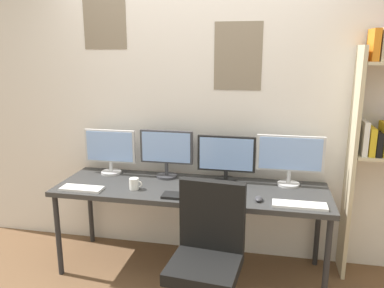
{
  "coord_description": "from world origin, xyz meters",
  "views": [
    {
      "loc": [
        0.6,
        -2.28,
        1.82
      ],
      "look_at": [
        0.0,
        0.65,
        1.09
      ],
      "focal_mm": 35.84,
      "sensor_mm": 36.0,
      "label": 1
    }
  ],
  "objects_px": {
    "office_chair": "(207,272)",
    "computer_mouse": "(259,199)",
    "keyboard_right": "(300,205)",
    "coffee_mug": "(134,184)",
    "desk": "(191,193)",
    "keyboard_center": "(185,196)",
    "monitor_center_left": "(166,151)",
    "monitor_center_right": "(226,157)",
    "monitor_far_right": "(290,157)",
    "monitor_far_left": "(110,150)",
    "keyboard_left": "(82,188)"
  },
  "relations": [
    {
      "from": "monitor_far_left",
      "to": "monitor_center_right",
      "type": "height_order",
      "value": "monitor_far_left"
    },
    {
      "from": "keyboard_right",
      "to": "monitor_center_right",
      "type": "bearing_deg",
      "value": 142.69
    },
    {
      "from": "keyboard_left",
      "to": "keyboard_center",
      "type": "height_order",
      "value": "same"
    },
    {
      "from": "keyboard_right",
      "to": "computer_mouse",
      "type": "height_order",
      "value": "computer_mouse"
    },
    {
      "from": "keyboard_center",
      "to": "coffee_mug",
      "type": "bearing_deg",
      "value": 167.18
    },
    {
      "from": "keyboard_right",
      "to": "coffee_mug",
      "type": "relative_size",
      "value": 3.6
    },
    {
      "from": "coffee_mug",
      "to": "keyboard_left",
      "type": "bearing_deg",
      "value": -166.38
    },
    {
      "from": "monitor_far_left",
      "to": "monitor_far_right",
      "type": "xyz_separation_m",
      "value": [
        1.56,
        0.0,
        0.02
      ]
    },
    {
      "from": "desk",
      "to": "monitor_center_left",
      "type": "xyz_separation_m",
      "value": [
        -0.26,
        0.21,
        0.29
      ]
    },
    {
      "from": "monitor_far_right",
      "to": "keyboard_right",
      "type": "xyz_separation_m",
      "value": [
        0.06,
        -0.44,
        -0.23
      ]
    },
    {
      "from": "monitor_center_right",
      "to": "keyboard_left",
      "type": "bearing_deg",
      "value": -158.09
    },
    {
      "from": "office_chair",
      "to": "keyboard_center",
      "type": "distance_m",
      "value": 0.6
    },
    {
      "from": "office_chair",
      "to": "coffee_mug",
      "type": "bearing_deg",
      "value": 142.43
    },
    {
      "from": "keyboard_right",
      "to": "coffee_mug",
      "type": "height_order",
      "value": "coffee_mug"
    },
    {
      "from": "monitor_far_left",
      "to": "keyboard_left",
      "type": "height_order",
      "value": "monitor_far_left"
    },
    {
      "from": "desk",
      "to": "monitor_center_right",
      "type": "bearing_deg",
      "value": 39.27
    },
    {
      "from": "desk",
      "to": "keyboard_center",
      "type": "xyz_separation_m",
      "value": [
        0.0,
        -0.23,
        0.06
      ]
    },
    {
      "from": "keyboard_left",
      "to": "computer_mouse",
      "type": "height_order",
      "value": "computer_mouse"
    },
    {
      "from": "keyboard_right",
      "to": "office_chair",
      "type": "bearing_deg",
      "value": -144.72
    },
    {
      "from": "keyboard_left",
      "to": "coffee_mug",
      "type": "relative_size",
      "value": 3.17
    },
    {
      "from": "monitor_far_left",
      "to": "keyboard_left",
      "type": "xyz_separation_m",
      "value": [
        -0.06,
        -0.44,
        -0.21
      ]
    },
    {
      "from": "monitor_far_left",
      "to": "coffee_mug",
      "type": "xyz_separation_m",
      "value": [
        0.35,
        -0.34,
        -0.18
      ]
    },
    {
      "from": "monitor_far_left",
      "to": "computer_mouse",
      "type": "bearing_deg",
      "value": -16.5
    },
    {
      "from": "monitor_center_left",
      "to": "coffee_mug",
      "type": "distance_m",
      "value": 0.43
    },
    {
      "from": "monitor_far_right",
      "to": "computer_mouse",
      "type": "distance_m",
      "value": 0.51
    },
    {
      "from": "keyboard_right",
      "to": "computer_mouse",
      "type": "xyz_separation_m",
      "value": [
        -0.29,
        0.05,
        0.01
      ]
    },
    {
      "from": "monitor_far_right",
      "to": "computer_mouse",
      "type": "xyz_separation_m",
      "value": [
        -0.23,
        -0.39,
        -0.22
      ]
    },
    {
      "from": "desk",
      "to": "monitor_far_right",
      "type": "bearing_deg",
      "value": 15.25
    },
    {
      "from": "keyboard_center",
      "to": "office_chair",
      "type": "bearing_deg",
      "value": -60.01
    },
    {
      "from": "desk",
      "to": "keyboard_center",
      "type": "relative_size",
      "value": 6.45
    },
    {
      "from": "computer_mouse",
      "to": "coffee_mug",
      "type": "bearing_deg",
      "value": 177.07
    },
    {
      "from": "office_chair",
      "to": "computer_mouse",
      "type": "distance_m",
      "value": 0.66
    },
    {
      "from": "desk",
      "to": "monitor_far_right",
      "type": "xyz_separation_m",
      "value": [
        0.78,
        0.21,
        0.29
      ]
    },
    {
      "from": "monitor_far_right",
      "to": "keyboard_center",
      "type": "height_order",
      "value": "monitor_far_right"
    },
    {
      "from": "desk",
      "to": "computer_mouse",
      "type": "height_order",
      "value": "computer_mouse"
    },
    {
      "from": "monitor_center_left",
      "to": "keyboard_right",
      "type": "bearing_deg",
      "value": -21.91
    },
    {
      "from": "desk",
      "to": "keyboard_right",
      "type": "relative_size",
      "value": 5.76
    },
    {
      "from": "monitor_center_left",
      "to": "keyboard_left",
      "type": "bearing_deg",
      "value": -142.69
    },
    {
      "from": "desk",
      "to": "monitor_center_right",
      "type": "height_order",
      "value": "monitor_center_right"
    },
    {
      "from": "coffee_mug",
      "to": "monitor_center_right",
      "type": "bearing_deg",
      "value": 26.39
    },
    {
      "from": "monitor_far_right",
      "to": "keyboard_center",
      "type": "xyz_separation_m",
      "value": [
        -0.78,
        -0.44,
        -0.23
      ]
    },
    {
      "from": "keyboard_left",
      "to": "computer_mouse",
      "type": "distance_m",
      "value": 1.39
    },
    {
      "from": "desk",
      "to": "keyboard_right",
      "type": "height_order",
      "value": "keyboard_right"
    },
    {
      "from": "office_chair",
      "to": "monitor_center_right",
      "type": "bearing_deg",
      "value": 88.93
    },
    {
      "from": "monitor_center_right",
      "to": "coffee_mug",
      "type": "distance_m",
      "value": 0.79
    },
    {
      "from": "monitor_center_right",
      "to": "computer_mouse",
      "type": "height_order",
      "value": "monitor_center_right"
    },
    {
      "from": "keyboard_left",
      "to": "office_chair",
      "type": "bearing_deg",
      "value": -21.28
    },
    {
      "from": "monitor_far_left",
      "to": "keyboard_right",
      "type": "height_order",
      "value": "monitor_far_left"
    },
    {
      "from": "office_chair",
      "to": "monitor_center_left",
      "type": "relative_size",
      "value": 2.14
    },
    {
      "from": "keyboard_right",
      "to": "keyboard_center",
      "type": "bearing_deg",
      "value": 180.0
    }
  ]
}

